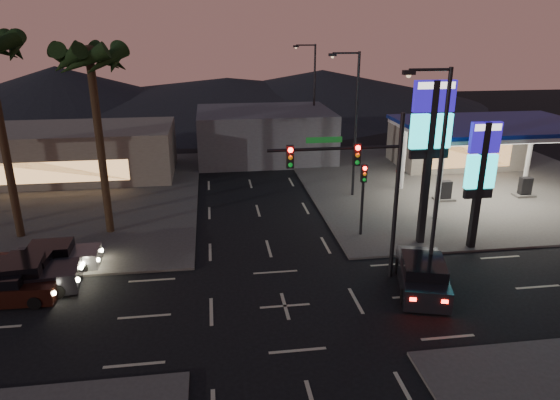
{
  "coord_description": "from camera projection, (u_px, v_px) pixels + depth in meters",
  "views": [
    {
      "loc": [
        -2.87,
        -18.82,
        11.6
      ],
      "look_at": [
        0.55,
        5.46,
        3.0
      ],
      "focal_mm": 32.0,
      "sensor_mm": 36.0,
      "label": 1
    }
  ],
  "objects": [
    {
      "name": "pedestal_signal",
      "position": [
        363.0,
        188.0,
        28.08
      ],
      "size": [
        0.32,
        0.39,
        4.3
      ],
      "color": "black",
      "rests_on": "ground"
    },
    {
      "name": "gas_station",
      "position": [
        494.0,
        128.0,
        33.44
      ],
      "size": [
        12.2,
        8.2,
        5.47
      ],
      "color": "silver",
      "rests_on": "ground"
    },
    {
      "name": "car_lane_b_front",
      "position": [
        56.0,
        257.0,
        24.99
      ],
      "size": [
        4.22,
        1.89,
        1.36
      ],
      "color": "#59595B",
      "rests_on": "ground"
    },
    {
      "name": "traffic_signal_mast",
      "position": [
        361.0,
        175.0,
        22.43
      ],
      "size": [
        6.1,
        0.39,
        8.0
      ],
      "color": "black",
      "rests_on": "ground"
    },
    {
      "name": "convenience_store",
      "position": [
        454.0,
        143.0,
        43.13
      ],
      "size": [
        10.0,
        6.0,
        4.0
      ],
      "primitive_type": "cube",
      "color": "#726B5B",
      "rests_on": "ground"
    },
    {
      "name": "streetlight_near",
      "position": [
        436.0,
        168.0,
        21.74
      ],
      "size": [
        2.14,
        0.25,
        10.0
      ],
      "color": "black",
      "rests_on": "ground"
    },
    {
      "name": "hill_left",
      "position": [
        57.0,
        87.0,
        73.58
      ],
      "size": [
        40.0,
        40.0,
        6.0
      ],
      "primitive_type": "cone",
      "color": "black",
      "rests_on": "ground"
    },
    {
      "name": "building_far_mid",
      "position": [
        264.0,
        134.0,
        45.63
      ],
      "size": [
        12.0,
        9.0,
        4.4
      ],
      "primitive_type": "cube",
      "color": "#4C4C51",
      "rests_on": "ground"
    },
    {
      "name": "building_far_west",
      "position": [
        71.0,
        152.0,
        39.85
      ],
      "size": [
        16.0,
        8.0,
        4.0
      ],
      "primitive_type": "cube",
      "color": "#726B5B",
      "rests_on": "ground"
    },
    {
      "name": "pylon_sign_short",
      "position": [
        481.0,
        167.0,
        25.92
      ],
      "size": [
        1.6,
        0.35,
        7.0
      ],
      "color": "black",
      "rests_on": "ground"
    },
    {
      "name": "streetlight_far",
      "position": [
        312.0,
        91.0,
        46.97
      ],
      "size": [
        2.14,
        0.25,
        10.0
      ],
      "color": "black",
      "rests_on": "ground"
    },
    {
      "name": "palm_a",
      "position": [
        91.0,
        69.0,
        26.37
      ],
      "size": [
        4.41,
        4.41,
        10.86
      ],
      "color": "black",
      "rests_on": "ground"
    },
    {
      "name": "corner_lot_nw",
      "position": [
        23.0,
        201.0,
        34.63
      ],
      "size": [
        24.0,
        24.0,
        0.12
      ],
      "primitive_type": "cube",
      "color": "#47443F",
      "rests_on": "ground"
    },
    {
      "name": "car_lane_a_front",
      "position": [
        22.0,
        278.0,
        22.67
      ],
      "size": [
        5.0,
        2.48,
        1.58
      ],
      "color": "black",
      "rests_on": "ground"
    },
    {
      "name": "suv_station",
      "position": [
        422.0,
        275.0,
        22.96
      ],
      "size": [
        3.23,
        5.09,
        1.58
      ],
      "color": "black",
      "rests_on": "ground"
    },
    {
      "name": "pylon_sign_tall",
      "position": [
        431.0,
        131.0,
        25.95
      ],
      "size": [
        2.2,
        0.35,
        9.0
      ],
      "color": "black",
      "rests_on": "ground"
    },
    {
      "name": "hill_center",
      "position": [
        227.0,
        91.0,
        77.2
      ],
      "size": [
        60.0,
        60.0,
        4.0
      ],
      "primitive_type": "cone",
      "color": "black",
      "rests_on": "ground"
    },
    {
      "name": "car_lane_b_mid",
      "position": [
        34.0,
        270.0,
        23.64
      ],
      "size": [
        4.23,
        1.9,
        1.36
      ],
      "color": "black",
      "rests_on": "ground"
    },
    {
      "name": "hill_right",
      "position": [
        322.0,
        86.0,
        79.01
      ],
      "size": [
        50.0,
        50.0,
        5.0
      ],
      "primitive_type": "cone",
      "color": "black",
      "rests_on": "ground"
    },
    {
      "name": "corner_lot_ne",
      "position": [
        457.0,
        182.0,
        38.84
      ],
      "size": [
        24.0,
        24.0,
        0.12
      ],
      "primitive_type": "cube",
      "color": "#47443F",
      "rests_on": "ground"
    },
    {
      "name": "ground",
      "position": [
        285.0,
        306.0,
        21.8
      ],
      "size": [
        140.0,
        140.0,
        0.0
      ],
      "primitive_type": "plane",
      "color": "black",
      "rests_on": "ground"
    },
    {
      "name": "car_lane_a_mid",
      "position": [
        8.0,
        288.0,
        21.99
      ],
      "size": [
        4.27,
        1.9,
        1.37
      ],
      "color": "black",
      "rests_on": "ground"
    },
    {
      "name": "streetlight_mid",
      "position": [
        353.0,
        117.0,
        33.89
      ],
      "size": [
        2.14,
        0.25,
        10.0
      ],
      "color": "black",
      "rests_on": "ground"
    }
  ]
}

